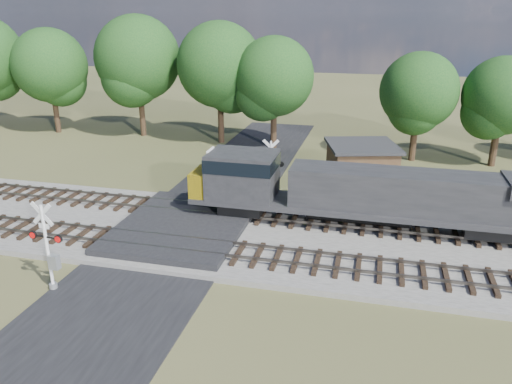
# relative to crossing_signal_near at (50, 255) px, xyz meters

# --- Properties ---
(ground) EXTENTS (160.00, 160.00, 0.00)m
(ground) POSITION_rel_crossing_signal_near_xyz_m (3.32, 6.83, -1.78)
(ground) COLOR #424726
(ground) RESTS_ON ground
(ballast_bed) EXTENTS (140.00, 10.00, 0.30)m
(ballast_bed) POSITION_rel_crossing_signal_near_xyz_m (13.32, 7.33, -1.63)
(ballast_bed) COLOR gray
(ballast_bed) RESTS_ON ground
(road) EXTENTS (7.00, 60.00, 0.08)m
(road) POSITION_rel_crossing_signal_near_xyz_m (3.32, 6.83, -1.74)
(road) COLOR black
(road) RESTS_ON ground
(crossing_panel) EXTENTS (7.00, 9.00, 0.62)m
(crossing_panel) POSITION_rel_crossing_signal_near_xyz_m (3.32, 7.33, -1.46)
(crossing_panel) COLOR #262628
(crossing_panel) RESTS_ON ground
(track_near) EXTENTS (140.00, 2.60, 0.33)m
(track_near) POSITION_rel_crossing_signal_near_xyz_m (6.44, 4.83, -1.37)
(track_near) COLOR black
(track_near) RESTS_ON ballast_bed
(track_far) EXTENTS (140.00, 2.60, 0.33)m
(track_far) POSITION_rel_crossing_signal_near_xyz_m (6.44, 9.83, -1.37)
(track_far) COLOR black
(track_far) RESTS_ON ballast_bed
(crossing_signal_near) EXTENTS (1.72, 0.38, 4.28)m
(crossing_signal_near) POSITION_rel_crossing_signal_near_xyz_m (0.00, 0.00, 0.00)
(crossing_signal_near) COLOR silver
(crossing_signal_near) RESTS_ON ground
(crossing_signal_far) EXTENTS (1.72, 0.42, 4.28)m
(crossing_signal_far) POSITION_rel_crossing_signal_near_xyz_m (7.05, 13.18, 0.00)
(crossing_signal_far) COLOR silver
(crossing_signal_far) RESTS_ON ground
(equipment_shed) EXTENTS (5.78, 5.78, 3.19)m
(equipment_shed) POSITION_rel_crossing_signal_near_xyz_m (12.74, 17.63, -0.16)
(equipment_shed) COLOR #422A1C
(equipment_shed) RESTS_ON ground
(treeline) EXTENTS (83.67, 10.30, 11.74)m
(treeline) POSITION_rel_crossing_signal_near_xyz_m (4.30, 27.54, 4.98)
(treeline) COLOR black
(treeline) RESTS_ON ground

